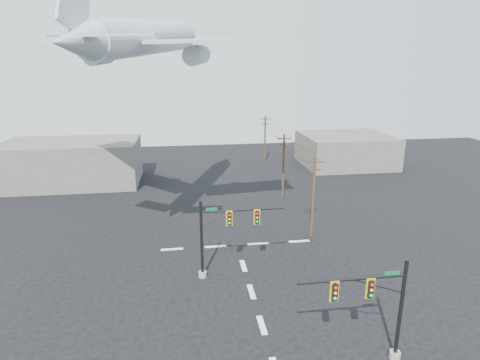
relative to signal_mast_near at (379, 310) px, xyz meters
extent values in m
plane|color=black|center=(-5.68, 4.12, -3.38)|extent=(120.00, 120.00, 0.00)
cube|color=white|center=(-5.68, 4.12, -3.37)|extent=(0.40, 2.00, 0.01)
cube|color=white|center=(-5.68, 8.12, -3.37)|extent=(0.40, 2.00, 0.01)
cube|color=white|center=(-5.68, 12.12, -3.37)|extent=(0.40, 2.00, 0.01)
cube|color=white|center=(-11.68, 16.12, -3.37)|extent=(2.00, 0.40, 0.01)
cube|color=white|center=(-7.68, 16.12, -3.37)|extent=(2.00, 0.40, 0.01)
cube|color=white|center=(-3.68, 16.12, -3.37)|extent=(2.00, 0.40, 0.01)
cube|color=white|center=(0.32, 16.12, -3.37)|extent=(2.00, 0.40, 0.01)
cylinder|color=gray|center=(1.31, 0.04, -3.16)|extent=(0.63, 0.63, 0.45)
cylinder|color=black|center=(1.31, 0.04, -0.25)|extent=(0.22, 0.22, 6.28)
cylinder|color=black|center=(-1.69, 0.04, 2.00)|extent=(6.01, 0.14, 0.14)
cylinder|color=black|center=(-0.19, 0.04, 1.46)|extent=(3.19, 0.07, 0.07)
cube|color=black|center=(-0.69, -0.09, 1.43)|extent=(0.30, 0.27, 0.99)
cube|color=#C49F0B|center=(-0.69, -0.07, 1.43)|extent=(0.49, 0.04, 1.21)
sphere|color=red|center=(-0.69, -0.24, 1.75)|extent=(0.18, 0.18, 0.18)
sphere|color=orange|center=(-0.69, -0.24, 1.43)|extent=(0.18, 0.18, 0.18)
sphere|color=#0DD42E|center=(-0.69, -0.24, 1.12)|extent=(0.18, 0.18, 0.18)
cube|color=black|center=(-2.70, -0.09, 1.43)|extent=(0.30, 0.27, 0.99)
cube|color=#C49F0B|center=(-2.70, -0.07, 1.43)|extent=(0.49, 0.04, 1.21)
sphere|color=red|center=(-2.70, -0.24, 1.75)|extent=(0.18, 0.18, 0.18)
sphere|color=orange|center=(-2.70, -0.24, 1.43)|extent=(0.18, 0.18, 0.18)
sphere|color=#0DD42E|center=(-2.70, -0.24, 1.12)|extent=(0.18, 0.18, 0.18)
cube|color=#0C562B|center=(0.51, -0.01, 2.22)|extent=(0.85, 0.04, 0.23)
cylinder|color=gray|center=(-9.16, 10.80, -3.15)|extent=(0.64, 0.64, 0.46)
cylinder|color=black|center=(-9.16, 10.80, -0.17)|extent=(0.22, 0.22, 6.42)
cylinder|color=black|center=(-5.92, 10.80, 2.12)|extent=(6.47, 0.15, 0.15)
cylinder|color=black|center=(-7.54, 10.80, 1.57)|extent=(3.42, 0.07, 0.07)
cube|color=black|center=(-7.00, 10.67, 1.54)|extent=(0.31, 0.28, 1.01)
cube|color=#C49F0B|center=(-7.00, 10.69, 1.54)|extent=(0.50, 0.04, 1.24)
sphere|color=red|center=(-7.00, 10.51, 1.86)|extent=(0.18, 0.18, 0.18)
sphere|color=orange|center=(-7.00, 10.51, 1.54)|extent=(0.18, 0.18, 0.18)
sphere|color=#0DD42E|center=(-7.00, 10.51, 1.22)|extent=(0.18, 0.18, 0.18)
cube|color=black|center=(-4.85, 10.67, 1.54)|extent=(0.31, 0.28, 1.01)
cube|color=#C49F0B|center=(-4.85, 10.69, 1.54)|extent=(0.50, 0.04, 1.24)
sphere|color=red|center=(-4.85, 10.51, 1.86)|extent=(0.18, 0.18, 0.18)
sphere|color=orange|center=(-4.85, 10.51, 1.54)|extent=(0.18, 0.18, 0.18)
sphere|color=#0DD42E|center=(-4.85, 10.51, 1.22)|extent=(0.18, 0.18, 0.18)
cube|color=#0C562B|center=(-8.34, 10.75, 2.35)|extent=(0.87, 0.04, 0.24)
cylinder|color=#442A1D|center=(1.85, 17.17, 0.61)|extent=(0.27, 0.27, 7.98)
cube|color=#442A1D|center=(1.85, 17.17, 4.07)|extent=(1.60, 0.16, 0.11)
cube|color=#442A1D|center=(1.85, 17.17, 3.36)|extent=(1.24, 0.15, 0.11)
cylinder|color=black|center=(1.14, 17.15, 4.16)|extent=(0.09, 0.09, 0.11)
cylinder|color=black|center=(1.85, 17.17, 4.16)|extent=(0.09, 0.09, 0.11)
cylinder|color=black|center=(2.55, 17.20, 4.16)|extent=(0.09, 0.09, 0.11)
cylinder|color=#442A1D|center=(1.97, 29.31, 0.63)|extent=(0.27, 0.27, 8.03)
cube|color=#442A1D|center=(1.97, 29.31, 4.10)|extent=(1.61, 0.48, 0.11)
cube|color=#442A1D|center=(1.97, 29.31, 3.38)|extent=(1.25, 0.39, 0.11)
cylinder|color=black|center=(1.27, 29.47, 4.19)|extent=(0.09, 0.09, 0.11)
cylinder|color=black|center=(1.97, 29.31, 4.19)|extent=(0.09, 0.09, 0.11)
cylinder|color=black|center=(2.68, 29.14, 4.19)|extent=(0.09, 0.09, 0.11)
cylinder|color=#442A1D|center=(3.36, 47.45, 0.57)|extent=(0.27, 0.27, 7.90)
cube|color=#442A1D|center=(3.36, 47.45, 3.98)|extent=(1.54, 0.69, 0.11)
cube|color=#442A1D|center=(3.36, 47.45, 3.26)|extent=(1.21, 0.56, 0.11)
cylinder|color=black|center=(2.69, 47.71, 4.07)|extent=(0.09, 0.09, 0.11)
cylinder|color=black|center=(3.36, 47.45, 4.07)|extent=(0.09, 0.09, 0.11)
cylinder|color=black|center=(4.03, 47.18, 4.07)|extent=(0.09, 0.09, 0.11)
cylinder|color=black|center=(1.19, 23.24, 4.04)|extent=(0.15, 12.14, 0.03)
cylinder|color=black|center=(1.95, 38.38, 3.99)|extent=(1.42, 18.14, 0.03)
cylinder|color=black|center=(2.63, 23.24, 4.04)|extent=(0.17, 12.14, 0.03)
cylinder|color=black|center=(3.39, 38.38, 3.99)|extent=(1.41, 18.14, 0.03)
cylinder|color=silver|center=(-12.99, 20.12, 15.14)|extent=(9.07, 18.47, 4.35)
cone|color=silver|center=(-9.18, 30.67, 16.01)|extent=(4.21, 5.04, 3.23)
cone|color=silver|center=(-16.80, 9.56, 14.26)|extent=(3.93, 4.92, 2.94)
cube|color=silver|center=(-19.56, 21.16, 14.77)|extent=(11.32, 11.30, 0.55)
cube|color=silver|center=(-7.27, 16.72, 14.77)|extent=(12.20, 5.16, 0.55)
cylinder|color=silver|center=(-17.42, 21.30, 13.64)|extent=(2.58, 3.42, 1.87)
cylinder|color=silver|center=(-8.83, 18.19, 13.64)|extent=(2.58, 3.42, 1.87)
cube|color=silver|center=(-19.39, 11.01, 14.67)|extent=(4.90, 4.27, 0.32)
cube|color=silver|center=(-13.89, 9.02, 14.67)|extent=(4.72, 2.40, 0.32)
cube|color=slate|center=(-25.68, 39.12, -0.38)|extent=(18.00, 10.00, 6.00)
cube|color=slate|center=(16.32, 44.12, -0.88)|extent=(14.00, 12.00, 5.00)
camera|label=1|loc=(-10.27, -17.77, 13.03)|focal=30.00mm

